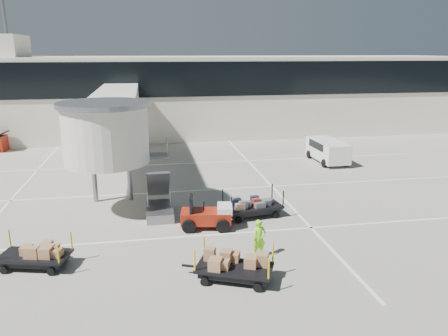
{
  "coord_description": "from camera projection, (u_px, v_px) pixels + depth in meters",
  "views": [
    {
      "loc": [
        -1.84,
        -17.18,
        8.55
      ],
      "look_at": [
        2.42,
        6.8,
        2.0
      ],
      "focal_mm": 35.0,
      "sensor_mm": 36.0,
      "label": 1
    }
  ],
  "objects": [
    {
      "name": "ground",
      "position": [
        196.0,
        255.0,
        18.87
      ],
      "size": [
        140.0,
        140.0,
        0.0
      ],
      "primitive_type": "plane",
      "color": "#AEA79B",
      "rests_on": "ground"
    },
    {
      "name": "lane_markings",
      "position": [
        169.0,
        190.0,
        27.63
      ],
      "size": [
        40.0,
        30.0,
        0.02
      ],
      "color": "white",
      "rests_on": "ground"
    },
    {
      "name": "terminal",
      "position": [
        160.0,
        94.0,
        46.21
      ],
      "size": [
        64.0,
        12.11,
        15.2
      ],
      "color": "silver",
      "rests_on": "ground"
    },
    {
      "name": "jet_bridge",
      "position": [
        114.0,
        118.0,
        28.75
      ],
      "size": [
        5.7,
        20.4,
        6.03
      ],
      "color": "beige",
      "rests_on": "ground"
    },
    {
      "name": "baggage_tug",
      "position": [
        207.0,
        216.0,
        21.71
      ],
      "size": [
        2.68,
        1.94,
        1.65
      ],
      "rotation": [
        0.0,
        0.0,
        -0.16
      ],
      "color": "maroon",
      "rests_on": "ground"
    },
    {
      "name": "suitcase_cart",
      "position": [
        253.0,
        207.0,
        23.22
      ],
      "size": [
        3.81,
        1.98,
        1.46
      ],
      "rotation": [
        0.0,
        0.0,
        0.16
      ],
      "color": "black",
      "rests_on": "ground"
    },
    {
      "name": "box_cart_near",
      "position": [
        238.0,
        268.0,
        16.63
      ],
      "size": [
        3.58,
        2.46,
        1.4
      ],
      "rotation": [
        0.0,
        0.0,
        -0.4
      ],
      "color": "black",
      "rests_on": "ground"
    },
    {
      "name": "box_cart_far",
      "position": [
        32.0,
        255.0,
        17.71
      ],
      "size": [
        3.49,
        2.02,
        1.34
      ],
      "rotation": [
        0.0,
        0.0,
        -0.25
      ],
      "color": "black",
      "rests_on": "ground"
    },
    {
      "name": "ground_worker",
      "position": [
        259.0,
        238.0,
        18.58
      ],
      "size": [
        0.67,
        0.52,
        1.65
      ],
      "primitive_type": "imported",
      "rotation": [
        0.0,
        0.0,
        0.23
      ],
      "color": "#7AD716",
      "rests_on": "ground"
    },
    {
      "name": "minivan",
      "position": [
        327.0,
        149.0,
        34.57
      ],
      "size": [
        2.1,
        4.6,
        1.73
      ],
      "rotation": [
        0.0,
        0.0,
        0.02
      ],
      "color": "silver",
      "rests_on": "ground"
    }
  ]
}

